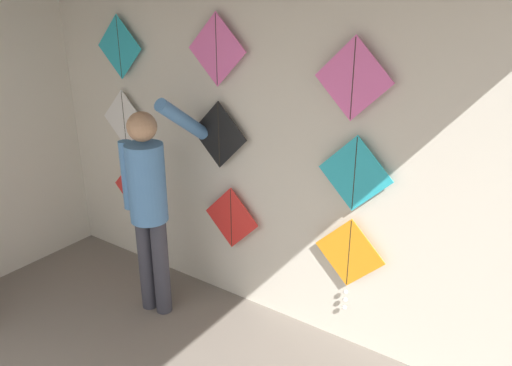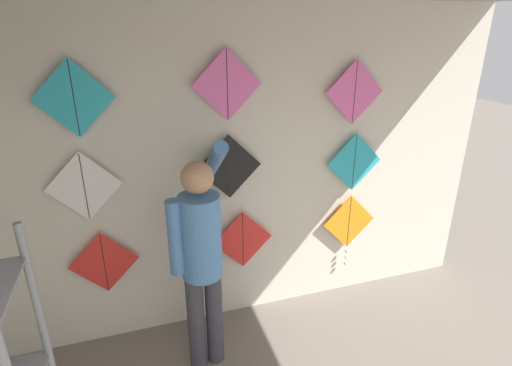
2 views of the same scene
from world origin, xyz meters
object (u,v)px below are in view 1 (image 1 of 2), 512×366
Objects in this scene: kite_4 at (219,135)px; kite_8 at (353,79)px; kite_7 at (217,50)px; shopkeeper at (149,197)px; kite_5 at (355,174)px; kite_0 at (135,188)px; kite_3 at (124,120)px; kite_6 at (119,47)px; kite_2 at (349,258)px; kite_1 at (231,218)px.

kite_8 is (1.12, 0.00, 0.56)m from kite_4.
kite_7 is at bearing 180.00° from kite_8.
kite_5 is (1.53, 0.48, 0.38)m from shopkeeper.
kite_3 reaches higher than kite_0.
kite_0 is at bearing 180.00° from kite_7.
kite_3 is 2.31m from kite_5.
kite_7 is (0.35, 0.48, 1.13)m from shopkeeper.
kite_0 is at bearing 138.14° from shopkeeper.
kite_0 is 0.68m from kite_3.
kite_7 reaches higher than kite_0.
kite_6 is (-0.02, 0.00, 1.33)m from kite_0.
shopkeeper is 3.37× the size of kite_8.
kite_8 reaches higher than shopkeeper.
kite_0 is 1.33m from kite_6.
kite_8 is (-0.06, 0.00, 0.64)m from kite_5.
kite_4 reaches higher than kite_3.
kite_4 is at bearing 45.68° from shopkeeper.
kite_6 is (-2.28, 0.00, 1.35)m from kite_2.
kite_8 reaches higher than kite_0.
kite_8 is at bearing 0.00° from kite_7.
kite_5 is 1.00× the size of kite_7.
kite_0 is 0.73× the size of kite_2.
kite_2 is (2.26, -0.00, -0.02)m from kite_0.
kite_3 is 0.65m from kite_6.
kite_1 is 1.25m from kite_5.
kite_4 is 1.25m from kite_8.
kite_1 is at bearing 180.00° from kite_8.
shopkeeper is 1.85m from kite_8.
kite_4 is 0.67m from kite_7.
kite_7 is 1.13m from kite_8.
kite_4 reaches higher than kite_2.
shopkeeper is 3.37× the size of kite_0.
kite_6 is (-0.75, 0.48, 1.08)m from shopkeeper.
kite_2 is 1.40m from kite_4.
kite_2 is 1.38× the size of kite_4.
shopkeeper is at bearing -125.98° from kite_4.
kite_3 is (-1.23, 0.00, 0.67)m from kite_1.
kite_2 is at bearing -0.05° from kite_4.
shopkeeper is 1.27m from kite_7.
kite_7 reaches higher than kite_8.
kite_6 reaches higher than kite_4.
kite_5 is 1.00× the size of kite_6.
shopkeeper is 3.37× the size of kite_4.
kite_1 is 0.73× the size of kite_2.
kite_4 is at bearing 180.00° from kite_1.
kite_1 is 0.72m from kite_4.
kite_3 is 1.00× the size of kite_8.
kite_4 is at bearing 180.00° from kite_5.
kite_6 is at bearing 138.92° from shopkeeper.
kite_1 is at bearing 0.00° from kite_3.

